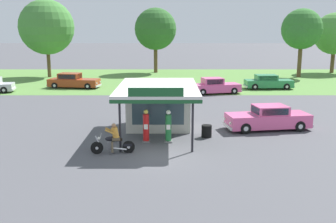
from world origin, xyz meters
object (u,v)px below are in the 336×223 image
object	(u,v)px
gas_pump_nearside	(147,127)
featured_classic_sedan	(270,119)
gas_pump_offside	(170,128)
spare_tire_stack	(208,131)
parked_car_back_row_centre	(217,87)
parked_car_second_row_spare	(75,81)
motorcycle_with_rider	(115,141)
parked_car_back_row_far_left	(270,82)

from	to	relation	value
gas_pump_nearside	featured_classic_sedan	bearing A→B (deg)	21.01
gas_pump_offside	spare_tire_stack	world-z (taller)	gas_pump_offside
parked_car_back_row_centre	parked_car_second_row_spare	world-z (taller)	parked_car_second_row_spare
motorcycle_with_rider	parked_car_second_row_spare	distance (m)	23.72
gas_pump_nearside	spare_tire_stack	xyz separation A→B (m)	(3.49, 1.05, -0.50)
gas_pump_nearside	parked_car_back_row_far_left	distance (m)	23.12
gas_pump_offside	parked_car_second_row_spare	size ratio (longest dim) A/B	0.32
parked_car_back_row_centre	spare_tire_stack	world-z (taller)	parked_car_back_row_centre
gas_pump_offside	featured_classic_sedan	bearing A→B (deg)	24.70
gas_pump_nearside	spare_tire_stack	size ratio (longest dim) A/B	2.61
featured_classic_sedan	parked_car_back_row_far_left	xyz separation A→B (m)	(4.25, 16.98, -0.01)
featured_classic_sedan	parked_car_back_row_far_left	bearing A→B (deg)	75.94
gas_pump_nearside	parked_car_back_row_far_left	world-z (taller)	gas_pump_nearside
gas_pump_offside	parked_car_second_row_spare	distance (m)	22.91
motorcycle_with_rider	parked_car_back_row_centre	xyz separation A→B (m)	(7.38, 18.76, 0.04)
gas_pump_nearside	gas_pump_offside	bearing A→B (deg)	-0.00
gas_pump_offside	motorcycle_with_rider	size ratio (longest dim) A/B	0.82
motorcycle_with_rider	parked_car_back_row_far_left	distance (m)	25.64
motorcycle_with_rider	parked_car_back_row_far_left	xyz separation A→B (m)	(13.35, 21.90, 0.03)
gas_pump_offside	parked_car_back_row_far_left	world-z (taller)	gas_pump_offside
gas_pump_offside	parked_car_back_row_far_left	xyz separation A→B (m)	(10.55, 19.88, -0.16)
parked_car_back_row_far_left	parked_car_second_row_spare	xyz separation A→B (m)	(-20.74, 0.65, 0.03)
gas_pump_offside	motorcycle_with_rider	bearing A→B (deg)	-144.25
parked_car_back_row_far_left	featured_classic_sedan	bearing A→B (deg)	-104.06
spare_tire_stack	parked_car_back_row_far_left	bearing A→B (deg)	66.20
parked_car_back_row_centre	parked_car_back_row_far_left	bearing A→B (deg)	27.68
gas_pump_nearside	parked_car_back_row_centre	distance (m)	17.73
gas_pump_nearside	parked_car_back_row_centre	xyz separation A→B (m)	(5.82, 16.75, -0.16)
motorcycle_with_rider	parked_car_back_row_far_left	bearing A→B (deg)	58.63
parked_car_back_row_centre	parked_car_second_row_spare	xyz separation A→B (m)	(-14.76, 3.78, 0.01)
parked_car_back_row_far_left	parked_car_second_row_spare	bearing A→B (deg)	178.22
gas_pump_offside	parked_car_back_row_centre	size ratio (longest dim) A/B	0.36
gas_pump_offside	spare_tire_stack	distance (m)	2.52
parked_car_back_row_far_left	gas_pump_offside	bearing A→B (deg)	-117.96
gas_pump_nearside	gas_pump_offside	world-z (taller)	gas_pump_nearside
parked_car_back_row_far_left	parked_car_back_row_centre	bearing A→B (deg)	-152.32
gas_pump_offside	parked_car_back_row_far_left	bearing A→B (deg)	62.04
gas_pump_offside	parked_car_second_row_spare	world-z (taller)	gas_pump_offside
motorcycle_with_rider	parked_car_back_row_centre	world-z (taller)	motorcycle_with_rider
gas_pump_nearside	spare_tire_stack	bearing A→B (deg)	16.71
featured_classic_sedan	parked_car_back_row_centre	distance (m)	13.96
gas_pump_offside	spare_tire_stack	bearing A→B (deg)	25.02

